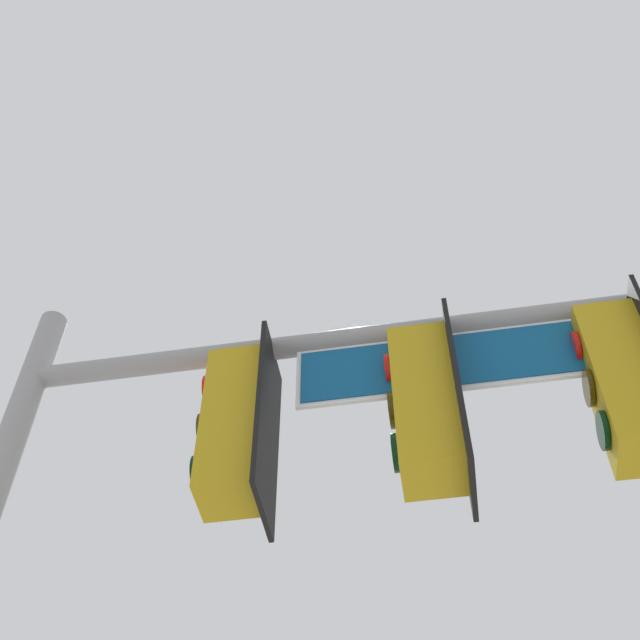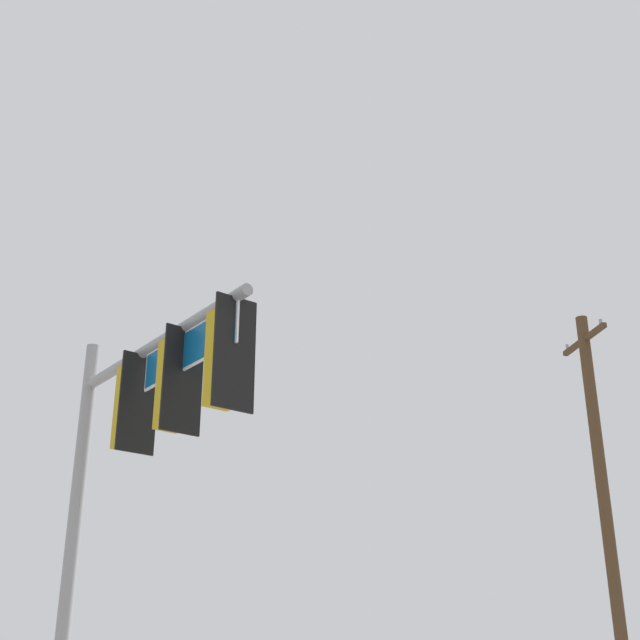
# 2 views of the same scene
# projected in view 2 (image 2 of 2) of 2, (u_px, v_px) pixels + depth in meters

# --- Properties ---
(signal_pole_near) EXTENTS (4.12, 1.14, 6.56)m
(signal_pole_near) POSITION_uv_depth(u_px,v_px,m) (143.00, 435.00, 10.93)
(signal_pole_near) COLOR gray
(signal_pole_near) RESTS_ON ground_plane
(utility_pole) EXTENTS (1.99, 0.58, 10.66)m
(utility_pole) POSITION_uv_depth(u_px,v_px,m) (607.00, 525.00, 20.34)
(utility_pole) COLOR #47331E
(utility_pole) RESTS_ON ground_plane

